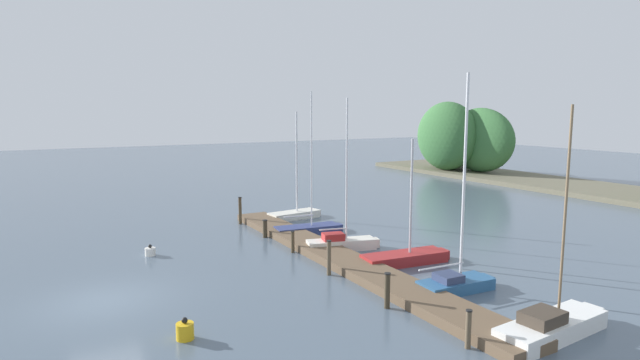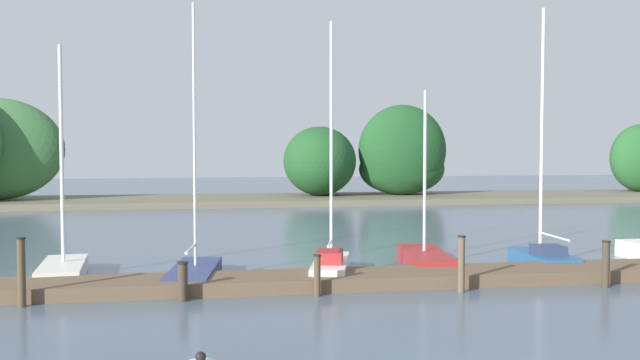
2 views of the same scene
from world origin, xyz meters
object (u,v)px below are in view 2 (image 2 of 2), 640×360
object	(u,v)px
sailboat_3	(425,257)
mooring_piling_1	(183,281)
sailboat_1	(195,270)
mooring_piling_3	(461,264)
mooring_piling_0	(21,272)
mooring_piling_2	(317,275)
sailboat_4	(542,252)
mooring_piling_4	(606,264)
sailboat_0	(63,265)
sailboat_2	(331,264)

from	to	relation	value
sailboat_3	mooring_piling_1	world-z (taller)	sailboat_3
sailboat_1	mooring_piling_3	bearing A→B (deg)	-104.90
mooring_piling_0	mooring_piling_1	distance (m)	3.66
mooring_piling_2	mooring_piling_3	size ratio (longest dim) A/B	0.72
sailboat_3	sailboat_4	bearing A→B (deg)	-92.55
mooring_piling_1	mooring_piling_3	world-z (taller)	mooring_piling_3
sailboat_1	sailboat_3	distance (m)	7.11
sailboat_3	mooring_piling_0	bearing A→B (deg)	115.37
sailboat_4	mooring_piling_4	bearing A→B (deg)	-175.34
mooring_piling_0	mooring_piling_3	distance (m)	10.60
sailboat_0	mooring_piling_2	bearing A→B (deg)	-123.53
sailboat_2	mooring_piling_1	world-z (taller)	sailboat_2
mooring_piling_1	sailboat_2	bearing A→B (deg)	29.95
sailboat_3	mooring_piling_4	xyz separation A→B (m)	(3.67, -3.89, 0.33)
sailboat_2	sailboat_3	xyz separation A→B (m)	(3.22, 1.33, -0.10)
sailboat_0	mooring_piling_4	distance (m)	14.88
sailboat_4	mooring_piling_2	world-z (taller)	sailboat_4
mooring_piling_3	sailboat_2	bearing A→B (deg)	139.29
mooring_piling_4	sailboat_4	bearing A→B (deg)	91.21
mooring_piling_4	mooring_piling_3	bearing A→B (deg)	179.31
sailboat_2	mooring_piling_1	distance (m)	4.66
sailboat_1	sailboat_3	xyz separation A→B (m)	(7.02, 1.10, 0.01)
sailboat_1	mooring_piling_4	xyz separation A→B (m)	(10.69, -2.79, 0.34)
sailboat_1	sailboat_4	bearing A→B (deg)	-79.94
mooring_piling_2	mooring_piling_0	bearing A→B (deg)	-179.81
sailboat_0	mooring_piling_3	world-z (taller)	sailboat_0
sailboat_4	sailboat_1	bearing A→B (deg)	96.20
sailboat_4	mooring_piling_4	size ratio (longest dim) A/B	6.44
mooring_piling_2	sailboat_1	bearing A→B (deg)	139.88
mooring_piling_3	mooring_piling_1	bearing A→B (deg)	178.52
sailboat_3	mooring_piling_3	bearing A→B (deg)	-177.85
sailboat_4	mooring_piling_1	bearing A→B (deg)	109.24
sailboat_4	mooring_piling_0	xyz separation A→B (m)	(-14.50, -3.09, 0.38)
sailboat_0	mooring_piling_3	xyz separation A→B (m)	(10.41, -3.74, 0.38)
sailboat_0	mooring_piling_1	distance (m)	4.97
mooring_piling_0	mooring_piling_1	world-z (taller)	mooring_piling_0
sailboat_2	sailboat_3	size ratio (longest dim) A/B	1.32
sailboat_0	mooring_piling_4	bearing A→B (deg)	-110.43
sailboat_4	mooring_piling_0	world-z (taller)	sailboat_4
mooring_piling_4	mooring_piling_0	bearing A→B (deg)	179.17
sailboat_4	mooring_piling_2	bearing A→B (deg)	115.46
mooring_piling_0	sailboat_3	bearing A→B (deg)	18.64
sailboat_2	sailboat_1	bearing A→B (deg)	100.49
mooring_piling_0	sailboat_2	bearing A→B (deg)	16.97
mooring_piling_0	mooring_piling_1	bearing A→B (deg)	0.27
mooring_piling_2	mooring_piling_3	distance (m)	3.69
sailboat_1	sailboat_4	xyz separation A→B (m)	(10.62, 0.51, 0.15)
sailboat_0	sailboat_2	xyz separation A→B (m)	(7.50, -1.24, 0.05)
mooring_piling_3	mooring_piling_2	bearing A→B (deg)	177.13
sailboat_4	mooring_piling_3	bearing A→B (deg)	133.23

